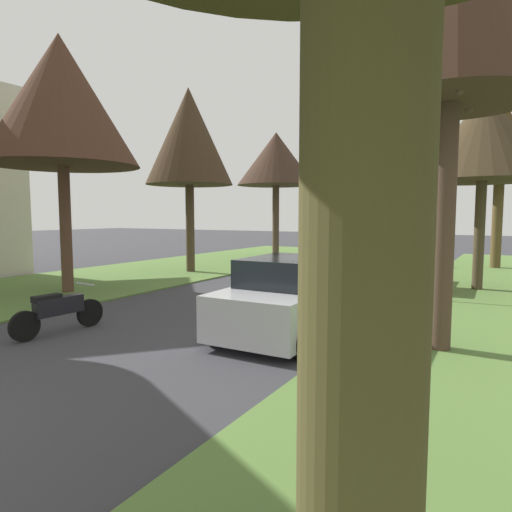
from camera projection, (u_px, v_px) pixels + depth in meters
name	position (u px, v px, depth m)	size (l,w,h in m)	color
stop_sign_far	(439.00, 224.00, 12.25)	(0.81, 0.44, 2.96)	#9EA0A5
street_tree_right_mid_b	(484.00, 138.00, 13.92)	(4.25, 4.25, 6.20)	#493E29
street_tree_right_far	(501.00, 141.00, 19.71)	(3.14, 3.14, 7.71)	brown
street_tree_left_mid_a	(61.00, 101.00, 13.31)	(4.57, 4.57, 7.80)	brown
street_tree_left_mid_b	(189.00, 137.00, 18.39)	(3.63, 3.63, 7.66)	#493928
street_tree_left_far	(276.00, 160.00, 24.29)	(4.30, 4.30, 6.92)	#48372C
parked_sedan_silver	(293.00, 297.00, 9.25)	(2.03, 4.44, 1.57)	#BCBCC1
parked_sedan_red	(383.00, 266.00, 15.00)	(2.03, 4.44, 1.57)	red
parked_motorcycle	(58.00, 310.00, 9.08)	(0.60, 2.05, 0.97)	black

